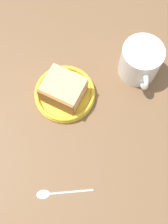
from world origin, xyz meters
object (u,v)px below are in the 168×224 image
Objects in this scene: small_plate at (65,93)px; teaspoon at (53,194)px; cake_slice at (64,90)px; tea_mug at (140,61)px.

small_plate reaches higher than teaspoon.
tea_mug is (3.32, 18.93, 0.61)cm from cake_slice.
small_plate is 2.79cm from cake_slice.
small_plate is at bearing 122.40° from cake_slice.
tea_mug is 35.88cm from teaspoon.
small_plate is 1.25× the size of tea_mug.
tea_mug is at bearing 114.86° from teaspoon.
teaspoon is (14.98, -32.35, -4.06)cm from tea_mug.
tea_mug reaches higher than small_plate.
teaspoon is (18.31, -13.41, -3.45)cm from cake_slice.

